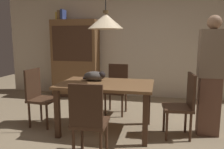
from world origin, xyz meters
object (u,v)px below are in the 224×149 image
object	(u,v)px
chair_left_side	(39,94)
hutch_bookcase	(76,60)
chair_near_front	(89,118)
cat_sleeping	(95,76)
dining_table	(106,90)
book_yellow_short	(58,16)
person_standing	(211,76)
book_brown_thick	(60,15)
chair_far_back	(117,86)
chair_right_side	(183,103)
book_blue_wide	(63,15)
pendant_lamp	(106,21)

from	to	relation	value
chair_left_side	hutch_bookcase	size ratio (longest dim) A/B	0.50
chair_near_front	cat_sleeping	bearing A→B (deg)	101.85
dining_table	chair_near_front	bearing A→B (deg)	-89.84
dining_table	book_yellow_short	size ratio (longest dim) A/B	7.00
chair_left_side	chair_near_front	world-z (taller)	same
cat_sleeping	person_standing	size ratio (longest dim) A/B	0.23
book_brown_thick	chair_far_back	bearing A→B (deg)	-33.42
chair_left_side	chair_right_side	world-z (taller)	same
chair_near_front	cat_sleeping	distance (m)	1.09
hutch_bookcase	person_standing	distance (m)	3.23
book_blue_wide	book_yellow_short	bearing A→B (deg)	180.00
chair_near_front	hutch_bookcase	xyz separation A→B (m)	(-1.21, 2.79, 0.38)
book_yellow_short	person_standing	bearing A→B (deg)	-29.06
dining_table	book_blue_wide	world-z (taller)	book_blue_wide
cat_sleeping	person_standing	xyz separation A→B (m)	(1.72, 0.02, 0.05)
chair_near_front	chair_right_side	size ratio (longest dim) A/B	1.00
hutch_bookcase	person_standing	size ratio (longest dim) A/B	1.07
person_standing	chair_right_side	bearing A→B (deg)	-156.53
book_yellow_short	chair_right_side	bearing A→B (deg)	-34.62
dining_table	pendant_lamp	world-z (taller)	pendant_lamp
chair_near_front	book_blue_wide	distance (m)	3.49
chair_near_front	cat_sleeping	size ratio (longest dim) A/B	2.38
dining_table	chair_near_front	xyz separation A→B (m)	(0.00, -0.88, -0.14)
dining_table	cat_sleeping	size ratio (longest dim) A/B	3.58
chair_far_back	pendant_lamp	size ratio (longest dim) A/B	0.72
dining_table	pendant_lamp	bearing A→B (deg)	116.57
chair_left_side	book_yellow_short	distance (m)	2.44
dining_table	hutch_bookcase	distance (m)	2.28
hutch_bookcase	book_brown_thick	world-z (taller)	book_brown_thick
dining_table	book_brown_thick	bearing A→B (deg)	129.31
book_brown_thick	book_yellow_short	bearing A→B (deg)	180.00
chair_far_back	cat_sleeping	xyz separation A→B (m)	(-0.22, -0.73, 0.32)
book_brown_thick	person_standing	world-z (taller)	book_brown_thick
dining_table	book_brown_thick	xyz separation A→B (m)	(-1.57, 1.92, 1.31)
chair_far_back	hutch_bookcase	size ratio (longest dim) A/B	0.50
chair_near_front	book_blue_wide	size ratio (longest dim) A/B	3.88
pendant_lamp	hutch_bookcase	bearing A→B (deg)	122.30
book_yellow_short	person_standing	size ratio (longest dim) A/B	0.12
chair_far_back	chair_near_front	xyz separation A→B (m)	(-0.00, -1.76, 0.00)
pendant_lamp	book_yellow_short	world-z (taller)	pendant_lamp
book_yellow_short	chair_left_side	bearing A→B (deg)	-75.02
pendant_lamp	book_blue_wide	distance (m)	2.45
pendant_lamp	book_yellow_short	distance (m)	2.54
chair_far_back	person_standing	xyz separation A→B (m)	(1.50, -0.71, 0.37)
chair_right_side	person_standing	world-z (taller)	person_standing
book_brown_thick	dining_table	bearing A→B (deg)	-50.69
chair_far_back	chair_near_front	bearing A→B (deg)	-90.08
book_yellow_short	book_brown_thick	distance (m)	0.07
dining_table	person_standing	bearing A→B (deg)	6.48
hutch_bookcase	book_yellow_short	world-z (taller)	book_yellow_short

